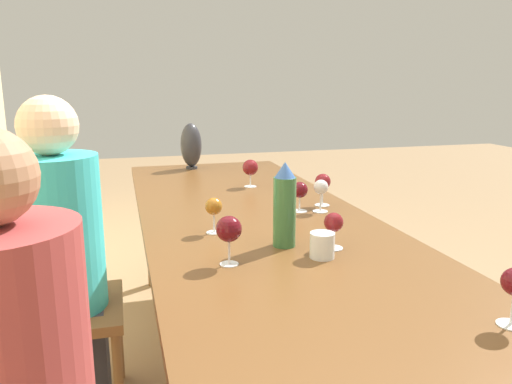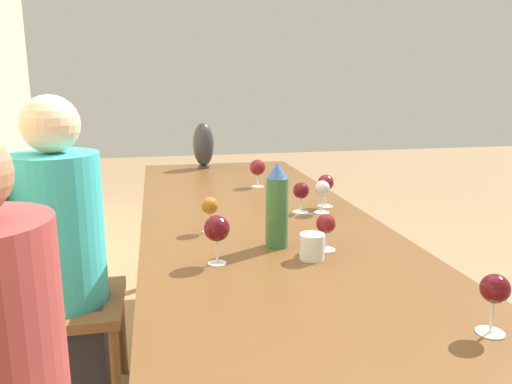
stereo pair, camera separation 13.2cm
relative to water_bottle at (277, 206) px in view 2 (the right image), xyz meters
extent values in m
cube|color=brown|center=(0.28, -0.01, -0.16)|extent=(2.89, 0.92, 0.04)
cylinder|color=brown|center=(1.63, -0.37, -0.55)|extent=(0.07, 0.07, 0.74)
cylinder|color=brown|center=(1.63, 0.35, -0.55)|extent=(0.07, 0.07, 0.74)
cylinder|color=#336638|center=(0.00, 0.00, -0.02)|extent=(0.08, 0.08, 0.24)
cone|color=#33599E|center=(0.00, 0.00, 0.12)|extent=(0.07, 0.07, 0.05)
cylinder|color=silver|center=(-0.14, -0.08, -0.10)|extent=(0.08, 0.08, 0.08)
cylinder|color=#2D2D33|center=(1.56, 0.09, -0.13)|extent=(0.07, 0.07, 0.01)
ellipsoid|color=#2D2D33|center=(1.56, 0.09, 0.01)|extent=(0.13, 0.13, 0.27)
cylinder|color=silver|center=(-0.67, -0.32, -0.14)|extent=(0.06, 0.06, 0.00)
cylinder|color=silver|center=(-0.67, -0.32, -0.10)|extent=(0.01, 0.01, 0.08)
sphere|color=#510C14|center=(-0.67, -0.32, -0.03)|extent=(0.06, 0.06, 0.06)
cylinder|color=silver|center=(-0.07, -0.15, -0.14)|extent=(0.07, 0.07, 0.00)
cylinder|color=silver|center=(-0.07, -0.15, -0.11)|extent=(0.01, 0.01, 0.06)
sphere|color=maroon|center=(-0.07, -0.15, -0.05)|extent=(0.06, 0.06, 0.06)
cylinder|color=silver|center=(0.20, 0.20, -0.14)|extent=(0.06, 0.06, 0.00)
cylinder|color=silver|center=(0.20, 0.20, -0.10)|extent=(0.01, 0.01, 0.07)
sphere|color=#995B19|center=(0.20, 0.20, -0.04)|extent=(0.06, 0.06, 0.06)
cylinder|color=silver|center=(0.41, -0.20, -0.14)|extent=(0.07, 0.07, 0.00)
cylinder|color=silver|center=(0.41, -0.20, -0.11)|extent=(0.01, 0.01, 0.06)
sphere|color=#510C14|center=(0.41, -0.20, -0.04)|extent=(0.07, 0.07, 0.07)
cylinder|color=silver|center=(0.94, -0.13, -0.14)|extent=(0.06, 0.06, 0.00)
cylinder|color=silver|center=(0.94, -0.13, -0.10)|extent=(0.01, 0.01, 0.06)
sphere|color=maroon|center=(0.94, -0.13, -0.04)|extent=(0.08, 0.08, 0.08)
cylinder|color=silver|center=(-0.12, 0.22, -0.14)|extent=(0.06, 0.06, 0.00)
cylinder|color=silver|center=(-0.12, 0.22, -0.10)|extent=(0.01, 0.01, 0.08)
sphere|color=#510C14|center=(-0.12, 0.22, -0.03)|extent=(0.08, 0.08, 0.08)
cylinder|color=silver|center=(0.38, -0.29, -0.14)|extent=(0.06, 0.06, 0.00)
cylinder|color=silver|center=(0.38, -0.29, -0.10)|extent=(0.01, 0.01, 0.08)
sphere|color=silver|center=(0.38, -0.29, -0.03)|extent=(0.06, 0.06, 0.06)
cylinder|color=silver|center=(0.48, -0.34, -0.14)|extent=(0.07, 0.07, 0.00)
cylinder|color=silver|center=(0.48, -0.34, -0.10)|extent=(0.01, 0.01, 0.08)
sphere|color=maroon|center=(0.48, -0.34, -0.03)|extent=(0.07, 0.07, 0.07)
cube|color=brown|center=(0.41, 0.76, -0.47)|extent=(0.44, 0.44, 0.04)
cube|color=brown|center=(0.41, 0.96, -0.21)|extent=(0.40, 0.03, 0.49)
cylinder|color=brown|center=(0.22, 0.57, -0.70)|extent=(0.04, 0.04, 0.42)
cylinder|color=brown|center=(0.60, 0.57, -0.70)|extent=(0.04, 0.04, 0.42)
cylinder|color=brown|center=(0.60, 0.95, -0.70)|extent=(0.04, 0.04, 0.42)
cube|color=#2D2D38|center=(0.41, 0.70, -0.68)|extent=(0.25, 0.18, 0.46)
cylinder|color=#33B7BC|center=(0.41, 0.76, -0.16)|extent=(0.33, 0.33, 0.59)
sphere|color=beige|center=(0.41, 0.76, 0.25)|extent=(0.22, 0.22, 0.22)
camera|label=1|loc=(-1.52, 0.52, 0.41)|focal=35.00mm
camera|label=2|loc=(-1.55, 0.39, 0.41)|focal=35.00mm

